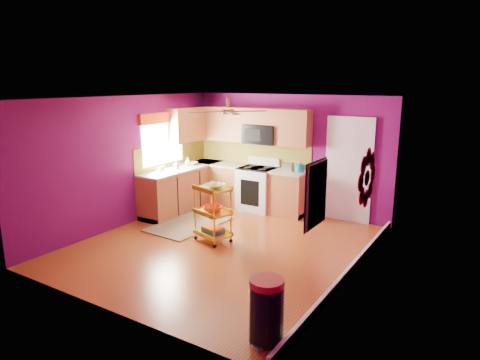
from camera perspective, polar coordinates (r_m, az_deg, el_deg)
The scene contains 18 objects.
ground at distance 7.45m, azimuth -2.37°, elevation -8.74°, with size 5.00×5.00×0.00m, color brown.
room_envelope at distance 6.99m, azimuth -2.31°, elevation 3.73°, with size 4.54×5.04×2.52m.
lower_cabinets at distance 9.47m, azimuth -2.91°, elevation -1.21°, with size 2.81×2.31×0.94m.
electric_range at distance 9.34m, azimuth 2.35°, elevation -1.10°, with size 0.76×0.66×1.13m.
upper_cabinetry at distance 9.46m, azimuth -1.25°, elevation 7.20°, with size 2.80×2.30×1.26m.
left_window at distance 9.18m, azimuth -10.27°, elevation 6.42°, with size 0.08×1.35×1.08m.
panel_door at distance 8.73m, azimuth 14.25°, elevation 1.16°, with size 0.95×0.11×2.15m.
right_wall_art at distance 5.77m, azimuth 14.08°, elevation -0.58°, with size 0.04×2.74×1.04m.
ceiling_fan at distance 7.10m, azimuth -1.62°, elevation 9.22°, with size 1.01×1.01×0.26m.
shag_rug at distance 8.53m, azimuth -6.83°, elevation -5.87°, with size 1.00×1.62×0.02m, color black.
rolling_cart at distance 7.48m, azimuth -3.61°, elevation -4.13°, with size 0.70×0.58×1.09m.
trash_can at distance 4.81m, azimuth 3.54°, elevation -16.97°, with size 0.50×0.50×0.72m.
teal_kettle at distance 8.86m, azimuth 7.94°, elevation 1.60°, with size 0.18×0.18×0.21m.
toaster at distance 8.95m, azimuth 6.44°, elevation 1.80°, with size 0.22×0.15×0.18m, color beige.
soap_bottle_a at distance 9.15m, azimuth -8.48°, elevation 2.00°, with size 0.08×0.09×0.19m, color #EA3F72.
soap_bottle_b at distance 9.53m, azimuth -6.97°, elevation 2.48°, with size 0.14×0.14×0.18m, color white.
counter_dish at distance 9.60m, azimuth -6.45°, elevation 2.21°, with size 0.26×0.26×0.06m, color white.
counter_cup at distance 8.99m, azimuth -10.47°, elevation 1.46°, with size 0.13×0.13×0.10m, color white.
Camera 1 is at (3.93, -5.70, 2.77)m, focal length 32.00 mm.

